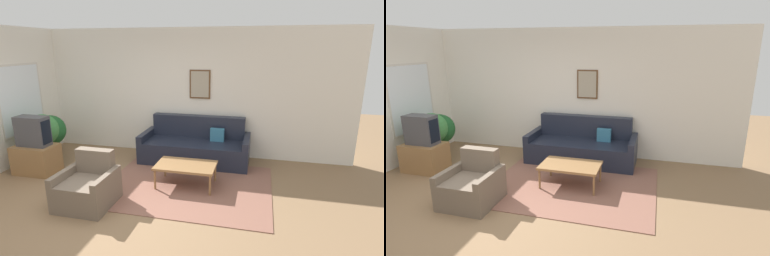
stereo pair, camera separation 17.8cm
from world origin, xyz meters
The scene contains 11 objects.
ground_plane centered at (0.00, 0.00, 0.00)m, with size 16.00×16.00×0.00m, color #846647.
area_rug centered at (0.99, 1.14, 0.01)m, with size 2.80×2.18×0.01m.
wall_back centered at (0.01, 2.78, 1.35)m, with size 8.00×0.09×2.70m.
couch centered at (0.86, 2.32, 0.31)m, with size 2.21×0.90×0.90m.
coffee_table centered at (0.95, 1.14, 0.36)m, with size 1.01×0.61×0.39m.
tv_stand centered at (-1.93, 1.04, 0.27)m, with size 0.76×0.50×0.54m.
tv centered at (-1.92, 1.04, 0.81)m, with size 0.59×0.28×0.55m.
armchair centered at (-0.33, 0.21, 0.27)m, with size 0.78×0.76×0.79m.
potted_plant_tall centered at (-2.08, 1.47, 0.69)m, with size 0.62×0.62×1.02m.
potted_plant_by_window centered at (-2.25, 1.91, 0.42)m, with size 0.44×0.44×0.68m.
potted_plant_small centered at (-2.13, 1.74, 0.61)m, with size 0.63×0.63×0.94m.
Camera 1 is at (2.14, -3.43, 2.32)m, focal length 28.00 mm.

